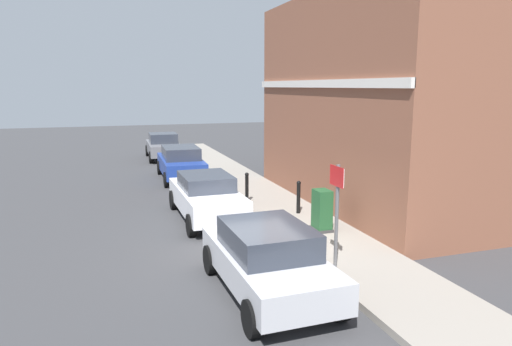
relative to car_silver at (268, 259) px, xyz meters
name	(u,v)px	position (x,y,z in m)	size (l,w,h in m)	color
ground	(250,249)	(0.46, 2.62, -0.74)	(80.00, 80.00, 0.00)	#38383A
sidewalk	(254,191)	(2.53, 8.62, -0.67)	(2.26, 30.00, 0.15)	gray
corner_building	(402,102)	(6.94, 5.67, 2.80)	(6.66, 10.11, 7.09)	brown
car_silver	(268,259)	(0.00, 0.00, 0.00)	(1.92, 3.95, 1.42)	#B7B7BC
car_white	(206,196)	(-0.01, 5.63, 0.00)	(1.83, 4.20, 1.42)	silver
car_blue	(181,162)	(0.26, 12.15, 0.02)	(1.91, 4.16, 1.47)	navy
car_grey	(163,146)	(0.27, 18.44, 0.00)	(1.91, 3.95, 1.46)	slate
utility_cabinet	(322,212)	(2.67, 3.01, -0.06)	(0.46, 0.61, 1.15)	#1E4C28
bollard_near_cabinet	(299,196)	(2.77, 4.87, -0.04)	(0.14, 0.14, 1.04)	black
bollard_far_kerb	(247,186)	(1.65, 6.73, -0.04)	(0.14, 0.14, 1.04)	black
street_sign	(337,201)	(1.77, 0.51, 0.92)	(0.08, 0.60, 2.30)	#59595B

